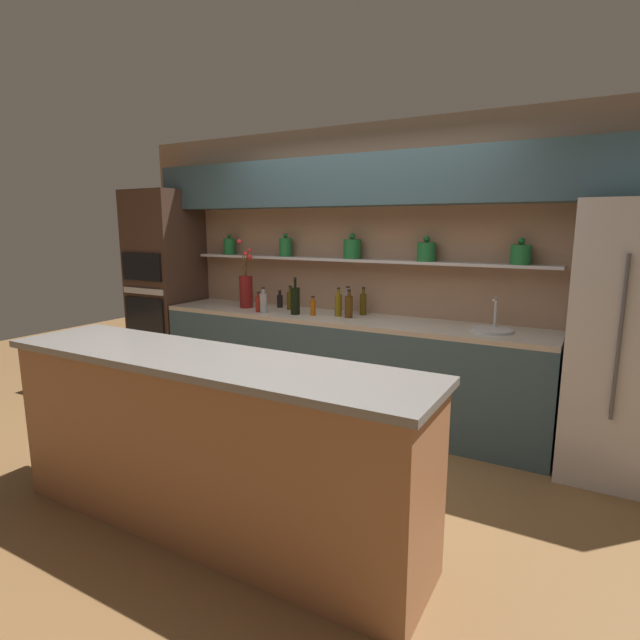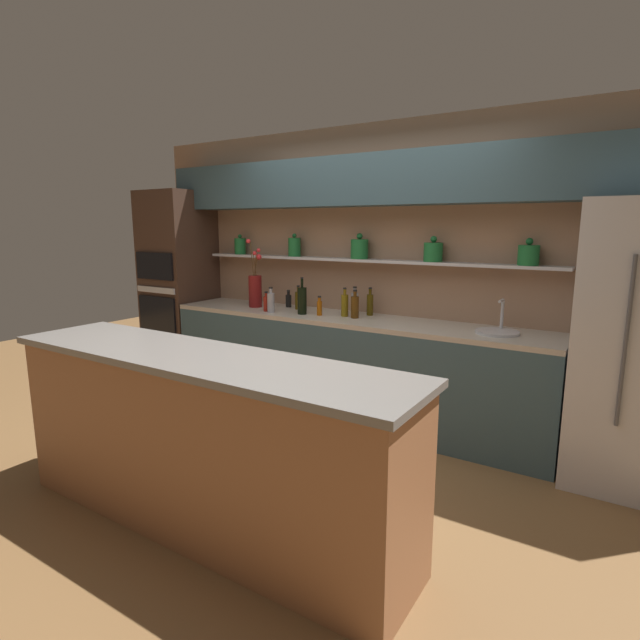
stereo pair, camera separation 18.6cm
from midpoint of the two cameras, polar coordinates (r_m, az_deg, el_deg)
The scene contains 17 objects.
ground_plane at distance 3.64m, azimuth -6.37°, elevation -17.38°, with size 12.00×12.00×0.00m, color brown.
back_wall_unit at distance 4.54m, azimuth 4.63°, elevation 8.63°, with size 5.20×0.44×2.60m.
back_counter_unit at distance 4.52m, azimuth 1.20°, elevation -5.36°, with size 3.58×0.62×0.92m.
island_counter at distance 2.95m, azimuth -14.50°, elevation -13.60°, with size 2.59×0.61×1.02m.
oven_tower at distance 5.71m, azimuth -18.05°, elevation 3.41°, with size 0.64×0.64×2.08m.
flower_vase at distance 4.96m, azimuth -9.50°, elevation 3.52°, with size 0.13×0.18×0.67m.
sink_fixture at distance 3.99m, azimuth 17.80°, elevation -0.93°, with size 0.32×0.32×0.25m.
bottle_sauce_0 at distance 4.70m, azimuth -8.16°, elevation 1.86°, with size 0.06×0.06×0.19m.
bottle_oil_1 at distance 4.42m, azimuth 0.91°, elevation 1.76°, with size 0.06×0.06×0.26m.
bottle_spirit_2 at distance 4.64m, azimuth -7.63°, elevation 2.00°, with size 0.07×0.07×0.24m.
bottle_wine_3 at distance 4.52m, azimuth -4.02°, elevation 2.24°, with size 0.08×0.08×0.34m.
bottle_sauce_4 at distance 4.94m, azimuth -5.68°, elevation 2.24°, with size 0.06×0.06×0.17m.
bottle_spirit_5 at distance 4.36m, azimuth 2.09°, elevation 1.59°, with size 0.07×0.07×0.25m.
bottle_oil_6 at distance 4.50m, azimuth 3.78°, elevation 1.88°, with size 0.06×0.06×0.25m.
bottle_sauce_7 at distance 4.47m, azimuth -2.01°, elevation 1.48°, with size 0.05×0.05×0.18m.
bottle_oil_8 at distance 4.80m, azimuth -4.53°, elevation 2.28°, with size 0.06×0.06×0.23m.
bottle_spirit_9 at distance 4.53m, azimuth 2.02°, elevation 1.99°, with size 0.07×0.07×0.26m.
Camera 1 is at (1.82, -2.64, 1.71)m, focal length 28.00 mm.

